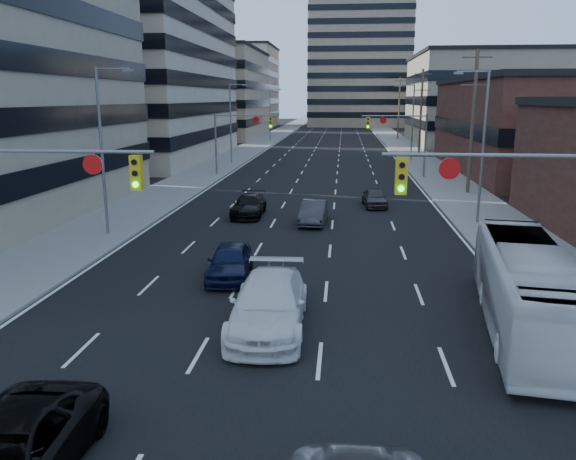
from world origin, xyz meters
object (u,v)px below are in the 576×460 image
(white_van, at_px, (269,304))
(transit_bus, at_px, (528,288))
(black_pickup, at_px, (6,457))
(sedan_blue, at_px, (230,261))

(white_van, bearing_deg, transit_bus, 3.39)
(black_pickup, relative_size, transit_bus, 0.50)
(black_pickup, bearing_deg, white_van, 61.76)
(sedan_blue, bearing_deg, transit_bus, -26.80)
(black_pickup, distance_m, white_van, 9.20)
(black_pickup, xyz_separation_m, white_van, (4.01, 8.27, 0.13))
(white_van, bearing_deg, sedan_blue, 112.82)
(white_van, relative_size, sedan_blue, 1.37)
(transit_bus, distance_m, sedan_blue, 11.61)
(black_pickup, relative_size, sedan_blue, 1.21)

